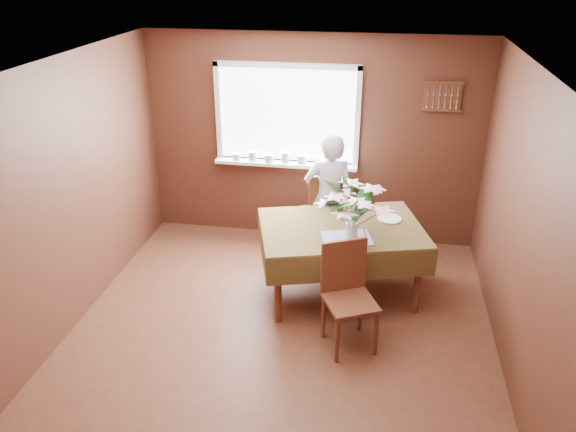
% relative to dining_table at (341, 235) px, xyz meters
% --- Properties ---
extents(floor, '(4.50, 4.50, 0.00)m').
position_rel_dining_table_xyz_m(floor, '(-0.48, -0.94, -0.69)').
color(floor, '#50291B').
rests_on(floor, ground).
extents(ceiling, '(4.50, 4.50, 0.00)m').
position_rel_dining_table_xyz_m(ceiling, '(-0.48, -0.94, 1.81)').
color(ceiling, white).
rests_on(ceiling, wall_back).
extents(wall_back, '(4.00, 0.00, 4.00)m').
position_rel_dining_table_xyz_m(wall_back, '(-0.48, 1.31, 0.56)').
color(wall_back, brown).
rests_on(wall_back, floor).
extents(wall_front, '(4.00, 0.00, 4.00)m').
position_rel_dining_table_xyz_m(wall_front, '(-0.48, -3.19, 0.56)').
color(wall_front, brown).
rests_on(wall_front, floor).
extents(wall_left, '(0.00, 4.50, 4.50)m').
position_rel_dining_table_xyz_m(wall_left, '(-2.48, -0.94, 0.56)').
color(wall_left, brown).
rests_on(wall_left, floor).
extents(wall_right, '(0.00, 4.50, 4.50)m').
position_rel_dining_table_xyz_m(wall_right, '(1.52, -0.94, 0.56)').
color(wall_right, brown).
rests_on(wall_right, floor).
extents(window_assembly, '(1.72, 0.20, 1.22)m').
position_rel_dining_table_xyz_m(window_assembly, '(-0.78, 1.26, 0.65)').
color(window_assembly, white).
rests_on(window_assembly, wall_back).
extents(spoon_rack, '(0.44, 0.05, 0.33)m').
position_rel_dining_table_xyz_m(spoon_rack, '(0.97, 1.28, 1.16)').
color(spoon_rack, '#5C2F1E').
rests_on(spoon_rack, wall_back).
extents(dining_table, '(1.87, 1.51, 0.79)m').
position_rel_dining_table_xyz_m(dining_table, '(0.00, 0.00, 0.00)').
color(dining_table, '#5C2F1E').
rests_on(dining_table, floor).
extents(chair_far, '(0.59, 0.59, 1.04)m').
position_rel_dining_table_xyz_m(chair_far, '(-0.26, 0.86, -0.13)').
color(chair_far, '#5C2F1E').
rests_on(chair_far, floor).
extents(chair_near, '(0.57, 0.57, 1.00)m').
position_rel_dining_table_xyz_m(chair_near, '(0.12, -0.79, -0.15)').
color(chair_near, '#5C2F1E').
rests_on(chair_near, floor).
extents(seated_woman, '(0.64, 0.50, 1.54)m').
position_rel_dining_table_xyz_m(seated_woman, '(-0.21, 0.72, 0.08)').
color(seated_woman, white).
rests_on(seated_woman, floor).
extents(flower_bouquet, '(0.61, 0.61, 0.52)m').
position_rel_dining_table_xyz_m(flower_bouquet, '(0.11, -0.20, 0.43)').
color(flower_bouquet, white).
rests_on(flower_bouquet, dining_table).
extents(side_plate, '(0.35, 0.35, 0.01)m').
position_rel_dining_table_xyz_m(side_plate, '(0.47, 0.25, 0.10)').
color(side_plate, white).
rests_on(side_plate, dining_table).
extents(table_knife, '(0.05, 0.23, 0.00)m').
position_rel_dining_table_xyz_m(table_knife, '(0.24, -0.13, 0.11)').
color(table_knife, silver).
rests_on(table_knife, dining_table).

